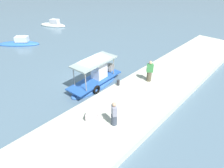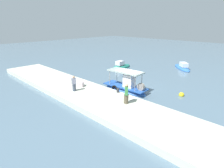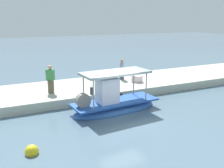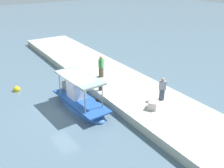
# 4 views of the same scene
# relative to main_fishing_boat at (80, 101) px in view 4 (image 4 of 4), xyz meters

# --- Properties ---
(ground_plane) EXTENTS (120.00, 120.00, 0.00)m
(ground_plane) POSITION_rel_main_fishing_boat_xyz_m (0.06, 0.71, -0.45)
(ground_plane) COLOR slate
(dock_quay) EXTENTS (36.00, 4.99, 0.56)m
(dock_quay) POSITION_rel_main_fishing_boat_xyz_m (0.06, -4.11, -0.17)
(dock_quay) COLOR beige
(dock_quay) RESTS_ON ground_plane
(main_fishing_boat) EXTENTS (5.38, 2.10, 2.67)m
(main_fishing_boat) POSITION_rel_main_fishing_boat_xyz_m (0.00, 0.00, 0.00)
(main_fishing_boat) COLOR #3769BA
(main_fishing_boat) RESTS_ON ground_plane
(fisherman_near_bollard) EXTENTS (0.56, 0.57, 1.79)m
(fisherman_near_bollard) POSITION_rel_main_fishing_boat_xyz_m (2.83, -3.37, 0.92)
(fisherman_near_bollard) COLOR brown
(fisherman_near_bollard) RESTS_ON dock_quay
(fisherman_by_crate) EXTENTS (0.50, 0.52, 1.61)m
(fisherman_by_crate) POSITION_rel_main_fishing_boat_xyz_m (-2.96, -4.73, 0.84)
(fisherman_by_crate) COLOR #3F4757
(fisherman_by_crate) RESTS_ON dock_quay
(mooring_bollard) EXTENTS (0.24, 0.24, 0.45)m
(mooring_bollard) POSITION_rel_main_fishing_boat_xyz_m (0.58, -1.96, 0.34)
(mooring_bollard) COLOR #2D2D33
(mooring_bollard) RESTS_ON dock_quay
(cargo_crate) EXTENTS (0.84, 0.87, 0.49)m
(cargo_crate) POSITION_rel_main_fishing_boat_xyz_m (-3.59, -3.44, 0.36)
(cargo_crate) COLOR silver
(cargo_crate) RESTS_ON dock_quay
(marker_buoy) EXTENTS (0.55, 0.55, 0.55)m
(marker_buoy) POSITION_rel_main_fishing_boat_xyz_m (5.05, 3.00, -0.34)
(marker_buoy) COLOR yellow
(marker_buoy) RESTS_ON ground_plane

